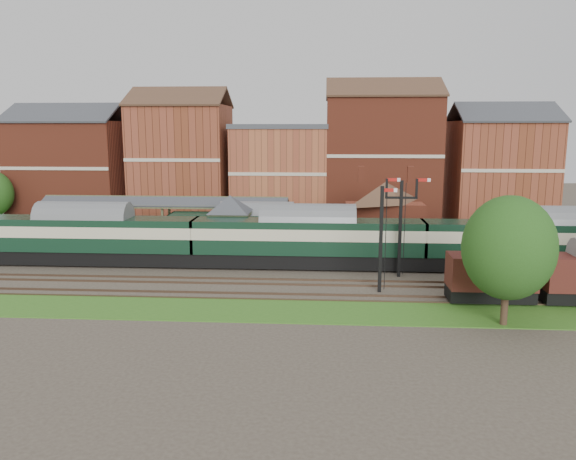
# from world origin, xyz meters

# --- Properties ---
(ground) EXTENTS (160.00, 160.00, 0.00)m
(ground) POSITION_xyz_m (0.00, 0.00, 0.00)
(ground) COLOR #473D33
(ground) RESTS_ON ground
(grass_back) EXTENTS (90.00, 4.50, 0.06)m
(grass_back) POSITION_xyz_m (0.00, 16.00, 0.03)
(grass_back) COLOR #2D6619
(grass_back) RESTS_ON ground
(grass_front) EXTENTS (90.00, 5.00, 0.06)m
(grass_front) POSITION_xyz_m (0.00, -12.00, 0.03)
(grass_front) COLOR #2D6619
(grass_front) RESTS_ON ground
(fence) EXTENTS (90.00, 0.12, 1.50)m
(fence) POSITION_xyz_m (0.00, 18.00, 0.75)
(fence) COLOR #193823
(fence) RESTS_ON ground
(platform) EXTENTS (55.00, 3.40, 1.00)m
(platform) POSITION_xyz_m (-5.00, 9.75, 0.50)
(platform) COLOR #2D2D2D
(platform) RESTS_ON ground
(signal_box) EXTENTS (5.40, 5.40, 6.00)m
(signal_box) POSITION_xyz_m (-3.00, 3.25, 3.19)
(signal_box) COLOR #5F6F4F
(signal_box) RESTS_ON ground
(brick_hut) EXTENTS (3.20, 2.64, 2.94)m
(brick_hut) POSITION_xyz_m (5.00, 3.25, 1.20)
(brick_hut) COLOR brown
(brick_hut) RESTS_ON ground
(station_building) EXTENTS (8.10, 8.10, 5.90)m
(station_building) POSITION_xyz_m (12.00, 9.75, 3.96)
(station_building) COLOR brown
(station_building) RESTS_ON platform
(canopy) EXTENTS (26.00, 3.89, 4.08)m
(canopy) POSITION_xyz_m (-11.00, 9.75, 4.58)
(canopy) COLOR #4F5736
(canopy) RESTS_ON platform
(semaphore_bracket) EXTENTS (3.60, 0.25, 8.18)m
(semaphore_bracket) POSITION_xyz_m (12.04, -2.50, 4.63)
(semaphore_bracket) COLOR black
(semaphore_bracket) RESTS_ON ground
(semaphore_siding) EXTENTS (1.23, 0.25, 8.00)m
(semaphore_siding) POSITION_xyz_m (10.02, -7.00, 4.16)
(semaphore_siding) COLOR black
(semaphore_siding) RESTS_ON ground
(town_backdrop) EXTENTS (69.00, 10.00, 16.00)m
(town_backdrop) POSITION_xyz_m (-0.18, 25.00, 7.00)
(town_backdrop) COLOR brown
(town_backdrop) RESTS_ON ground
(dmu_train) EXTENTS (59.99, 3.15, 4.61)m
(dmu_train) POSITION_xyz_m (4.37, 0.00, 2.68)
(dmu_train) COLOR black
(dmu_train) RESTS_ON ground
(platform_railcar) EXTENTS (17.50, 2.76, 4.03)m
(platform_railcar) POSITION_xyz_m (-0.84, 6.50, 2.36)
(platform_railcar) COLOR black
(platform_railcar) RESTS_ON ground
(goods_van_a) EXTENTS (5.90, 2.56, 3.58)m
(goods_van_a) POSITION_xyz_m (17.57, -9.00, 2.04)
(goods_van_a) COLOR black
(goods_van_a) RESTS_ON ground
(tree_far) EXTENTS (5.62, 5.62, 8.19)m
(tree_far) POSITION_xyz_m (17.07, -13.81, 4.95)
(tree_far) COLOR #382619
(tree_far) RESTS_ON ground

